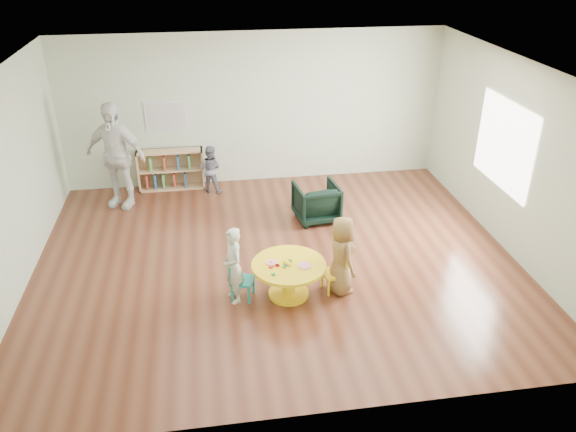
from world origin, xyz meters
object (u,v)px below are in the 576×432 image
at_px(child_left, 233,266).
at_px(adult_caretaker, 115,155).
at_px(bookshelf, 170,169).
at_px(child_right, 341,255).
at_px(toddler, 210,169).
at_px(activity_table, 289,274).
at_px(kid_chair_right, 336,272).
at_px(kid_chair_left, 240,279).
at_px(armchair, 316,202).

relative_size(child_left, adult_caretaker, 0.56).
xyz_separation_m(bookshelf, adult_caretaker, (-0.84, -0.62, 0.56)).
relative_size(child_right, toddler, 1.24).
height_order(child_left, adult_caretaker, adult_caretaker).
xyz_separation_m(activity_table, child_left, (-0.72, 0.01, 0.19)).
height_order(kid_chair_right, adult_caretaker, adult_caretaker).
relative_size(child_left, child_right, 0.95).
bearing_deg(toddler, kid_chair_left, 117.07).
xyz_separation_m(bookshelf, toddler, (0.74, -0.28, 0.08)).
xyz_separation_m(kid_chair_left, toddler, (-0.27, 3.44, 0.16)).
relative_size(kid_chair_left, bookshelf, 0.44).
bearing_deg(kid_chair_right, adult_caretaker, 35.10).
height_order(bookshelf, adult_caretaker, adult_caretaker).
distance_m(kid_chair_right, armchair, 2.06).
relative_size(kid_chair_right, child_left, 0.50).
relative_size(kid_chair_left, kid_chair_right, 1.01).
height_order(kid_chair_left, child_left, child_left).
xyz_separation_m(kid_chair_right, adult_caretaker, (-3.15, 3.12, 0.65)).
bearing_deg(activity_table, child_left, 179.05).
bearing_deg(kid_chair_left, kid_chair_right, 110.02).
xyz_separation_m(armchair, toddler, (-1.70, 1.41, 0.12)).
distance_m(armchair, child_right, 2.10).
bearing_deg(adult_caretaker, child_left, -37.26).
distance_m(activity_table, kid_chair_left, 0.65).
bearing_deg(bookshelf, toddler, -20.51).
xyz_separation_m(kid_chair_left, child_left, (-0.08, -0.05, 0.24)).
xyz_separation_m(activity_table, adult_caretaker, (-2.49, 3.16, 0.59)).
bearing_deg(adult_caretaker, kid_chair_left, -35.83).
distance_m(bookshelf, child_right, 4.45).
xyz_separation_m(child_right, toddler, (-1.61, 3.49, -0.11)).
relative_size(armchair, child_right, 0.64).
bearing_deg(activity_table, child_right, 0.23).
xyz_separation_m(kid_chair_left, child_right, (1.35, -0.06, 0.27)).
bearing_deg(toddler, bookshelf, 2.10).
relative_size(bookshelf, armchair, 1.71).
bearing_deg(child_right, kid_chair_right, 44.84).
xyz_separation_m(kid_chair_right, bookshelf, (-2.30, 3.74, 0.08)).
bearing_deg(armchair, child_left, 46.85).
bearing_deg(kid_chair_left, child_right, 108.73).
xyz_separation_m(activity_table, armchair, (0.79, 2.09, -0.02)).
bearing_deg(armchair, bookshelf, -41.69).
height_order(armchair, child_right, child_right).
bearing_deg(kid_chair_right, bookshelf, 21.49).
distance_m(activity_table, adult_caretaker, 4.07).
bearing_deg(bookshelf, armchair, -34.57).
bearing_deg(armchair, kid_chair_left, 47.67).
height_order(armchair, adult_caretaker, adult_caretaker).
bearing_deg(armchair, kid_chair_right, 79.02).
height_order(kid_chair_right, child_left, child_left).
bearing_deg(child_right, adult_caretaker, 32.41).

